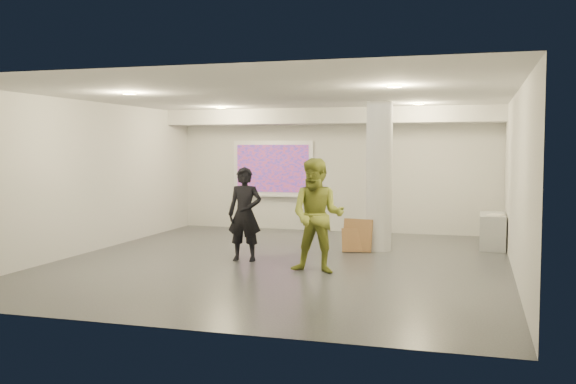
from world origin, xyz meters
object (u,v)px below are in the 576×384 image
(projection_screen, at_px, (273,169))
(credenza, at_px, (492,231))
(man, at_px, (318,216))
(column, at_px, (379,176))
(woman, at_px, (245,214))

(projection_screen, xyz_separation_m, credenza, (5.32, -1.68, -1.17))
(credenza, xyz_separation_m, man, (-2.85, -3.59, 0.60))
(column, relative_size, credenza, 2.46)
(credenza, height_order, woman, woman)
(woman, bearing_deg, column, 36.33)
(woman, distance_m, man, 1.72)
(column, relative_size, woman, 1.74)
(projection_screen, bearing_deg, credenza, -17.57)
(woman, bearing_deg, man, -29.72)
(column, distance_m, man, 2.75)
(column, height_order, man, column)
(projection_screen, distance_m, man, 5.85)
(woman, relative_size, man, 0.91)
(column, height_order, credenza, column)
(projection_screen, relative_size, credenza, 1.73)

